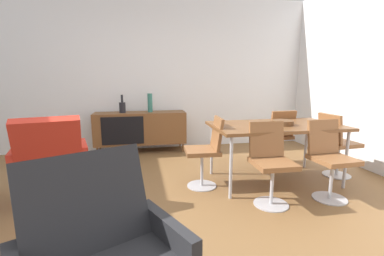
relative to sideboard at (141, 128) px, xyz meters
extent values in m
plane|color=brown|center=(0.07, -2.30, -0.44)|extent=(8.32, 8.32, 0.00)
cube|color=white|center=(0.07, 0.30, 0.96)|extent=(6.80, 0.12, 2.80)
cube|color=brown|center=(0.00, 0.00, 0.00)|extent=(1.60, 0.44, 0.56)
cube|color=black|center=(-0.30, -0.22, 0.00)|extent=(0.70, 0.01, 0.48)
cylinder|color=brown|center=(-0.74, -0.17, -0.36)|extent=(0.03, 0.03, 0.16)
cylinder|color=brown|center=(0.74, -0.17, -0.36)|extent=(0.03, 0.03, 0.16)
cylinder|color=brown|center=(-0.74, 0.17, -0.36)|extent=(0.03, 0.03, 0.16)
cylinder|color=brown|center=(0.74, 0.17, -0.36)|extent=(0.03, 0.03, 0.16)
cylinder|color=black|center=(-0.30, 0.00, 0.37)|extent=(0.11, 0.11, 0.18)
cylinder|color=black|center=(-0.30, 0.00, 0.53)|extent=(0.04, 0.04, 0.13)
cylinder|color=#337266|center=(0.18, 0.00, 0.45)|extent=(0.09, 0.09, 0.33)
cube|color=brown|center=(1.67, -1.76, 0.28)|extent=(1.60, 0.90, 0.04)
cylinder|color=#B7B7BC|center=(0.95, -2.15, -0.09)|extent=(0.04, 0.04, 0.70)
cylinder|color=#B7B7BC|center=(2.39, -2.15, -0.09)|extent=(0.04, 0.04, 0.70)
cylinder|color=#B7B7BC|center=(0.95, -1.37, -0.09)|extent=(0.04, 0.04, 0.70)
cylinder|color=#B7B7BC|center=(2.39, -1.37, -0.09)|extent=(0.04, 0.04, 0.70)
cylinder|color=brown|center=(1.73, -1.82, 0.33)|extent=(0.26, 0.26, 0.06)
cube|color=brown|center=(1.32, -2.38, 0.01)|extent=(0.41, 0.41, 0.05)
cube|color=brown|center=(1.32, -2.20, 0.23)|extent=(0.38, 0.10, 0.38)
cylinder|color=#B7B7BC|center=(1.32, -2.38, -0.23)|extent=(0.04, 0.04, 0.42)
cylinder|color=#B7B7BC|center=(1.32, -2.38, -0.43)|extent=(0.36, 0.36, 0.01)
cube|color=brown|center=(2.02, -2.38, 0.01)|extent=(0.42, 0.42, 0.05)
cube|color=brown|center=(2.01, -2.20, 0.23)|extent=(0.38, 0.10, 0.38)
cylinder|color=#B7B7BC|center=(2.02, -2.38, -0.23)|extent=(0.04, 0.04, 0.42)
cylinder|color=#B7B7BC|center=(2.02, -2.38, -0.43)|extent=(0.36, 0.36, 0.01)
cube|color=brown|center=(2.02, -1.14, 0.01)|extent=(0.41, 0.41, 0.05)
cube|color=brown|center=(2.02, -1.32, 0.23)|extent=(0.38, 0.10, 0.38)
cylinder|color=#B7B7BC|center=(2.02, -1.14, -0.23)|extent=(0.04, 0.04, 0.42)
cylinder|color=#B7B7BC|center=(2.02, -1.14, -0.43)|extent=(0.36, 0.36, 0.01)
cube|color=brown|center=(2.62, -1.76, 0.01)|extent=(0.43, 0.43, 0.05)
cube|color=brown|center=(2.44, -1.77, 0.23)|extent=(0.11, 0.39, 0.38)
cylinder|color=#B7B7BC|center=(2.62, -1.76, -0.23)|extent=(0.04, 0.04, 0.42)
cylinder|color=#B7B7BC|center=(2.62, -1.76, -0.43)|extent=(0.36, 0.36, 0.01)
cube|color=brown|center=(0.72, -1.76, 0.01)|extent=(0.43, 0.43, 0.05)
cube|color=brown|center=(0.90, -1.77, 0.23)|extent=(0.11, 0.39, 0.38)
cylinder|color=#B7B7BC|center=(0.72, -1.76, -0.23)|extent=(0.04, 0.04, 0.42)
cylinder|color=#B7B7BC|center=(0.72, -1.76, -0.43)|extent=(0.36, 0.36, 0.01)
cube|color=red|center=(-0.95, -1.78, -0.06)|extent=(0.72, 0.69, 0.20)
cube|color=red|center=(-0.90, -2.01, 0.25)|extent=(0.65, 0.41, 0.51)
cube|color=red|center=(-0.63, -1.69, 0.02)|extent=(0.18, 0.50, 0.28)
cube|color=red|center=(-1.27, -1.86, 0.02)|extent=(0.18, 0.50, 0.28)
cylinder|color=#B7B7BC|center=(-0.95, -1.78, -0.30)|extent=(0.06, 0.06, 0.28)
cylinder|color=#B7B7BC|center=(-0.95, -1.78, -0.43)|extent=(0.48, 0.48, 0.02)
cube|color=#262628|center=(-0.29, -3.43, 0.25)|extent=(0.66, 0.50, 0.51)
cube|color=#262628|center=(0.11, -3.51, 0.02)|extent=(0.27, 0.48, 0.28)
camera|label=1|loc=(0.00, -4.75, 0.86)|focal=24.68mm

